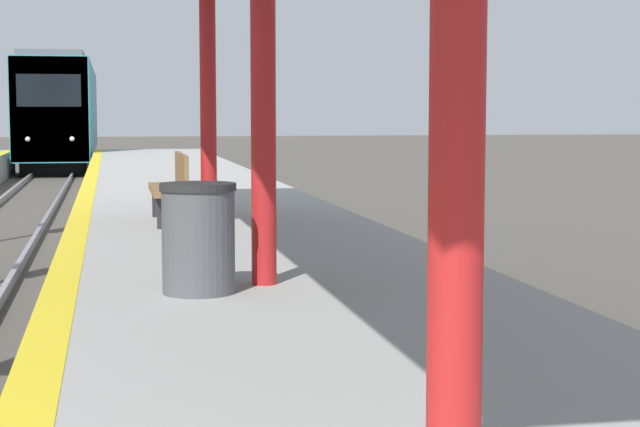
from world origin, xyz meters
TOP-DOWN VIEW (x-y plane):
  - train at (0.00, 48.04)m, footprint 2.77×23.24m
  - trash_bin at (2.78, 6.19)m, footprint 0.62×0.62m
  - bench at (2.90, 11.87)m, footprint 0.44×1.93m

SIDE VIEW (x-z plane):
  - trash_bin at x=2.78m, z-range 0.91..1.81m
  - bench at x=2.90m, z-range 0.94..1.86m
  - train at x=0.00m, z-range 0.04..4.63m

